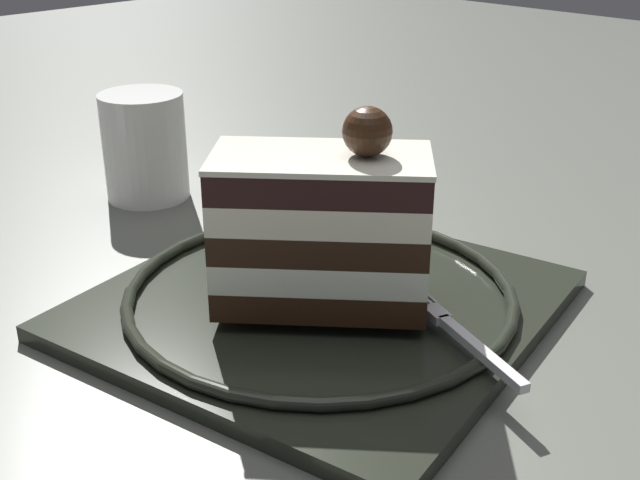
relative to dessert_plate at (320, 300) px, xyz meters
The scene contains 6 objects.
ground_plane 0.03m from the dessert_plate, 122.89° to the right, with size 2.40×2.40×0.00m, color #53554D.
dessert_plate is the anchor object (origin of this frame).
cake_slice 0.06m from the dessert_plate, 42.22° to the right, with size 0.13×0.12×0.11m.
whipped_cream_dollop 0.09m from the dessert_plate, 127.47° to the left, with size 0.05×0.05×0.05m, color white.
fork 0.09m from the dessert_plate, ahead, with size 0.11×0.05×0.00m.
drink_glass_near 0.24m from the dessert_plate, 169.89° to the left, with size 0.07×0.07×0.09m.
Camera 1 is at (0.31, -0.28, 0.24)m, focal length 45.31 mm.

